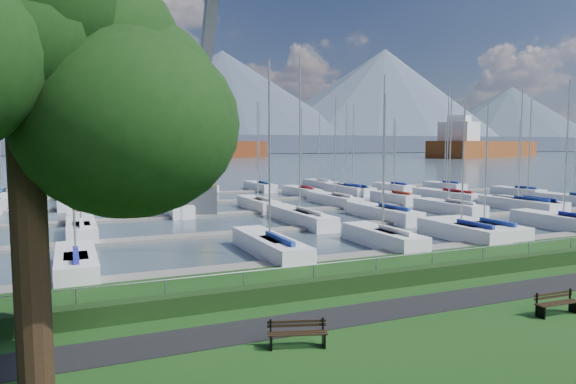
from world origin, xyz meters
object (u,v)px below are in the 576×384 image
bench_right (557,303)px  crane (199,153)px  bench_left (297,334)px  tree (54,60)px

bench_right → crane: bearing=100.2°
crane → bench_left: bearing=-88.3°
bench_right → bench_left: bearing=176.4°
bench_left → bench_right: 9.80m
bench_left → bench_right: (9.75, -0.98, 0.00)m
bench_right → crane: size_ratio=0.08×
tree → bench_left: bearing=15.3°
crane → tree: bearing=-97.8°
bench_left → bench_right: size_ratio=1.02×
bench_right → tree: 17.76m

